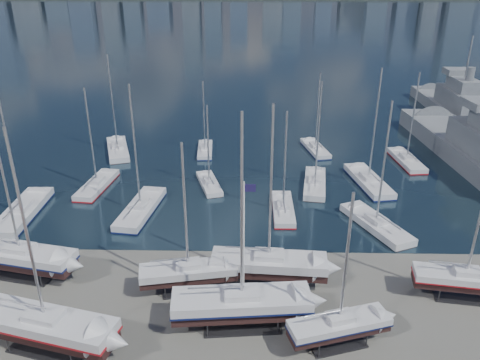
{
  "coord_description": "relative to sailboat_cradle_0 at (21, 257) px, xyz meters",
  "views": [
    {
      "loc": [
        -0.4,
        -42.12,
        26.85
      ],
      "look_at": [
        -1.53,
        8.0,
        4.74
      ],
      "focal_mm": 35.0,
      "sensor_mm": 36.0,
      "label": 1
    }
  ],
  "objects": [
    {
      "name": "sailboat_moored_7",
      "position": [
        30.75,
        21.4,
        -1.81
      ],
      "size": [
        4.21,
        10.35,
        15.18
      ],
      "rotation": [
        0.0,
        0.0,
        1.43
      ],
      "color": "black",
      "rests_on": "water"
    },
    {
      "name": "sailboat_cradle_5",
      "position": [
        28.82,
        -8.66,
        -0.2
      ],
      "size": [
        8.43,
        4.55,
        13.34
      ],
      "rotation": [
        0.0,
        0.0,
        0.3
      ],
      "color": "#2D2D33",
      "rests_on": "ground"
    },
    {
      "name": "flagpole",
      "position": [
        21.39,
        -2.69,
        4.4
      ],
      "size": [
        1.01,
        0.12,
        11.41
      ],
      "color": "white",
      "rests_on": "ground"
    },
    {
      "name": "ground",
      "position": [
        22.17,
        -5.29,
        -2.13
      ],
      "size": [
        1400.0,
        1400.0,
        0.0
      ],
      "primitive_type": "plane",
      "color": "#605E59",
      "rests_on": "ground"
    },
    {
      "name": "sailboat_moored_0",
      "position": [
        -5.68,
        12.12,
        -1.82
      ],
      "size": [
        3.67,
        12.12,
        18.0
      ],
      "rotation": [
        0.0,
        0.0,
        1.6
      ],
      "color": "black",
      "rests_on": "water"
    },
    {
      "name": "sailboat_cradle_0",
      "position": [
        0.0,
        0.0,
        0.0
      ],
      "size": [
        11.09,
        5.2,
        17.19
      ],
      "rotation": [
        0.0,
        0.0,
        -0.21
      ],
      "color": "#2D2D33",
      "rests_on": "ground"
    },
    {
      "name": "sailboat_moored_1",
      "position": [
        0.91,
        20.32,
        -1.83
      ],
      "size": [
        3.79,
        9.92,
        14.47
      ],
      "rotation": [
        0.0,
        0.0,
        1.46
      ],
      "color": "black",
      "rests_on": "water"
    },
    {
      "name": "sailboat_cradle_6",
      "position": [
        41.06,
        -2.5,
        -0.14
      ],
      "size": [
        9.2,
        3.84,
        14.53
      ],
      "rotation": [
        0.0,
        0.0,
        -0.15
      ],
      "color": "#2D2D33",
      "rests_on": "ground"
    },
    {
      "name": "naval_ship_west",
      "position": [
        63.52,
        54.78,
        -0.47
      ],
      "size": [
        7.15,
        41.55,
        17.73
      ],
      "rotation": [
        0.0,
        0.0,
        1.56
      ],
      "color": "slate",
      "rests_on": "water"
    },
    {
      "name": "sailboat_cradle_1",
      "position": [
        6.28,
        -9.51,
        0.05
      ],
      "size": [
        11.71,
        5.91,
        18.07
      ],
      "rotation": [
        0.0,
        0.0,
        -0.26
      ],
      "color": "#2D2D33",
      "rests_on": "ground"
    },
    {
      "name": "sailboat_moored_11",
      "position": [
        46.02,
        30.52,
        -1.83
      ],
      "size": [
        3.61,
        10.02,
        14.67
      ],
      "rotation": [
        0.0,
        0.0,
        1.66
      ],
      "color": "black",
      "rests_on": "water"
    },
    {
      "name": "sailboat_moored_2",
      "position": [
        0.08,
        34.26,
        -1.81
      ],
      "size": [
        6.29,
        11.36,
        16.53
      ],
      "rotation": [
        0.0,
        0.0,
        1.88
      ],
      "color": "black",
      "rests_on": "water"
    },
    {
      "name": "sailboat_moored_3",
      "position": [
        8.46,
        13.24,
        -1.82
      ],
      "size": [
        4.57,
        11.43,
        16.62
      ],
      "rotation": [
        0.0,
        0.0,
        1.44
      ],
      "color": "black",
      "rests_on": "water"
    },
    {
      "name": "sailboat_moored_6",
      "position": [
        25.92,
        13.78,
        -1.82
      ],
      "size": [
        2.52,
        8.95,
        13.38
      ],
      "rotation": [
        0.0,
        0.0,
        1.57
      ],
      "color": "black",
      "rests_on": "water"
    },
    {
      "name": "sailboat_moored_8",
      "position": [
        32.58,
        35.64,
        -1.82
      ],
      "size": [
        4.23,
        9.32,
        13.46
      ],
      "rotation": [
        0.0,
        0.0,
        1.77
      ],
      "color": "black",
      "rests_on": "water"
    },
    {
      "name": "water",
      "position": [
        22.17,
        304.71,
        -2.28
      ],
      "size": [
        1400.0,
        600.0,
        0.4
      ],
      "primitive_type": "cube",
      "color": "#172736",
      "rests_on": "ground"
    },
    {
      "name": "sailboat_moored_10",
      "position": [
        38.28,
        22.31,
        -1.82
      ],
      "size": [
        5.04,
        11.64,
        16.84
      ],
      "rotation": [
        0.0,
        0.0,
        1.74
      ],
      "color": "black",
      "rests_on": "water"
    },
    {
      "name": "sailboat_cradle_3",
      "position": [
        21.2,
        -6.54,
        0.06
      ],
      "size": [
        11.72,
        4.26,
        18.35
      ],
      "rotation": [
        0.0,
        0.0,
        0.09
      ],
      "color": "#2D2D33",
      "rests_on": "ground"
    },
    {
      "name": "sailboat_moored_5",
      "position": [
        14.39,
        34.71,
        -1.82
      ],
      "size": [
        2.82,
        8.32,
        12.24
      ],
      "rotation": [
        0.0,
        0.0,
        1.64
      ],
      "color": "black",
      "rests_on": "water"
    },
    {
      "name": "sailboat_moored_9",
      "position": [
        36.37,
        10.09,
        -1.81
      ],
      "size": [
        6.88,
        10.65,
        15.66
      ],
      "rotation": [
        0.0,
        0.0,
        1.99
      ],
      "color": "black",
      "rests_on": "water"
    },
    {
      "name": "sailboat_cradle_4",
      "position": [
        23.62,
        -0.75,
        0.01
      ],
      "size": [
        10.9,
        3.73,
        17.38
      ],
      "rotation": [
        0.0,
        0.0,
        -0.07
      ],
      "color": "#2D2D33",
      "rests_on": "ground"
    },
    {
      "name": "sailboat_moored_4",
      "position": [
        16.2,
        21.2,
        -1.81
      ],
      "size": [
        4.39,
        8.25,
        12.0
      ],
      "rotation": [
        0.0,
        0.0,
        1.86
      ],
      "color": "black",
      "rests_on": "water"
    },
    {
      "name": "sailboat_cradle_2",
      "position": [
        16.26,
        -1.95,
        -0.13
      ],
      "size": [
        9.09,
        4.07,
        14.46
      ],
      "rotation": [
        0.0,
        0.0,
        0.19
      ],
      "color": "#2D2D33",
      "rests_on": "ground"
    }
  ]
}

